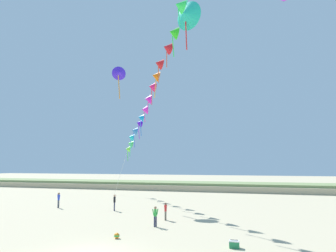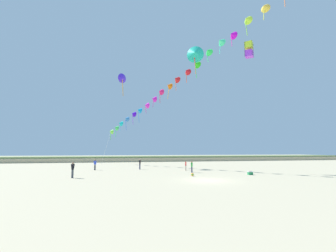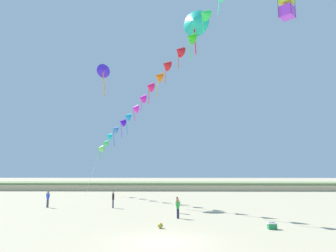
{
  "view_description": "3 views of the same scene",
  "coord_description": "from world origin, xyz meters",
  "px_view_note": "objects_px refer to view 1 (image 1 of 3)",
  "views": [
    {
      "loc": [
        8.55,
        -14.56,
        4.8
      ],
      "look_at": [
        0.93,
        11.9,
        8.33
      ],
      "focal_mm": 32.0,
      "sensor_mm": 36.0,
      "label": 1
    },
    {
      "loc": [
        -8.69,
        -22.04,
        3.05
      ],
      "look_at": [
        -1.2,
        13.74,
        7.02
      ],
      "focal_mm": 24.0,
      "sensor_mm": 36.0,
      "label": 2
    },
    {
      "loc": [
        0.67,
        -17.12,
        4.0
      ],
      "look_at": [
        0.18,
        8.32,
        7.66
      ],
      "focal_mm": 32.0,
      "sensor_mm": 36.0,
      "label": 3
    }
  ],
  "objects_px": {
    "person_mid_center": "(155,215)",
    "beach_ball": "(117,236)",
    "person_far_left": "(114,201)",
    "person_far_right": "(166,210)",
    "beach_cooler": "(234,244)",
    "person_near_right": "(59,199)",
    "large_kite_mid_trail": "(186,15)",
    "large_kite_high_solo": "(119,73)"
  },
  "relations": [
    {
      "from": "person_near_right",
      "to": "person_mid_center",
      "type": "relative_size",
      "value": 1.07
    },
    {
      "from": "large_kite_mid_trail",
      "to": "person_near_right",
      "type": "bearing_deg",
      "value": 167.83
    },
    {
      "from": "person_near_right",
      "to": "person_mid_center",
      "type": "distance_m",
      "value": 15.1
    },
    {
      "from": "large_kite_mid_trail",
      "to": "beach_ball",
      "type": "bearing_deg",
      "value": -112.49
    },
    {
      "from": "large_kite_mid_trail",
      "to": "beach_cooler",
      "type": "distance_m",
      "value": 20.56
    },
    {
      "from": "large_kite_mid_trail",
      "to": "large_kite_high_solo",
      "type": "height_order",
      "value": "large_kite_mid_trail"
    },
    {
      "from": "person_far_right",
      "to": "person_mid_center",
      "type": "bearing_deg",
      "value": -89.5
    },
    {
      "from": "beach_ball",
      "to": "person_far_right",
      "type": "bearing_deg",
      "value": 80.02
    },
    {
      "from": "person_near_right",
      "to": "person_far_left",
      "type": "xyz_separation_m",
      "value": [
        6.92,
        -0.2,
        0.01
      ]
    },
    {
      "from": "person_far_left",
      "to": "person_far_right",
      "type": "height_order",
      "value": "person_far_left"
    },
    {
      "from": "person_far_left",
      "to": "beach_ball",
      "type": "height_order",
      "value": "person_far_left"
    },
    {
      "from": "person_far_left",
      "to": "person_far_right",
      "type": "relative_size",
      "value": 1.13
    },
    {
      "from": "person_far_right",
      "to": "large_kite_high_solo",
      "type": "bearing_deg",
      "value": 133.15
    },
    {
      "from": "large_kite_mid_trail",
      "to": "beach_cooler",
      "type": "height_order",
      "value": "large_kite_mid_trail"
    },
    {
      "from": "large_kite_mid_trail",
      "to": "large_kite_high_solo",
      "type": "bearing_deg",
      "value": 139.48
    },
    {
      "from": "person_far_right",
      "to": "beach_cooler",
      "type": "xyz_separation_m",
      "value": [
        6.28,
        -7.18,
        -0.64
      ]
    },
    {
      "from": "person_far_left",
      "to": "large_kite_mid_trail",
      "type": "distance_m",
      "value": 19.98
    },
    {
      "from": "person_far_right",
      "to": "beach_cooler",
      "type": "bearing_deg",
      "value": -48.83
    },
    {
      "from": "person_near_right",
      "to": "person_mid_center",
      "type": "xyz_separation_m",
      "value": [
        13.56,
        -6.64,
        -0.06
      ]
    },
    {
      "from": "large_kite_high_solo",
      "to": "beach_ball",
      "type": "xyz_separation_m",
      "value": [
        8.33,
        -17.23,
        -16.83
      ]
    },
    {
      "from": "person_far_right",
      "to": "large_kite_mid_trail",
      "type": "xyz_separation_m",
      "value": [
        1.86,
        0.44,
        17.93
      ]
    },
    {
      "from": "person_near_right",
      "to": "beach_ball",
      "type": "height_order",
      "value": "person_near_right"
    },
    {
      "from": "person_mid_center",
      "to": "beach_ball",
      "type": "height_order",
      "value": "person_mid_center"
    },
    {
      "from": "person_mid_center",
      "to": "beach_cooler",
      "type": "bearing_deg",
      "value": -34.54
    },
    {
      "from": "beach_ball",
      "to": "person_mid_center",
      "type": "bearing_deg",
      "value": 73.09
    },
    {
      "from": "person_near_right",
      "to": "beach_ball",
      "type": "bearing_deg",
      "value": -41.26
    },
    {
      "from": "person_near_right",
      "to": "beach_cooler",
      "type": "height_order",
      "value": "person_near_right"
    },
    {
      "from": "person_mid_center",
      "to": "person_far_right",
      "type": "relative_size",
      "value": 1.05
    },
    {
      "from": "person_far_right",
      "to": "beach_ball",
      "type": "xyz_separation_m",
      "value": [
        -1.24,
        -7.02,
        -0.68
      ]
    },
    {
      "from": "person_far_left",
      "to": "beach_cooler",
      "type": "xyz_separation_m",
      "value": [
        12.9,
        -10.75,
        -0.76
      ]
    },
    {
      "from": "large_kite_mid_trail",
      "to": "beach_ball",
      "type": "height_order",
      "value": "large_kite_mid_trail"
    },
    {
      "from": "large_kite_high_solo",
      "to": "beach_ball",
      "type": "relative_size",
      "value": 12.46
    },
    {
      "from": "large_kite_mid_trail",
      "to": "large_kite_high_solo",
      "type": "xyz_separation_m",
      "value": [
        -11.42,
        9.76,
        -1.78
      ]
    },
    {
      "from": "person_near_right",
      "to": "large_kite_mid_trail",
      "type": "distance_m",
      "value": 23.78
    },
    {
      "from": "person_mid_center",
      "to": "person_far_right",
      "type": "distance_m",
      "value": 2.88
    },
    {
      "from": "large_kite_high_solo",
      "to": "beach_ball",
      "type": "bearing_deg",
      "value": -64.19
    },
    {
      "from": "person_near_right",
      "to": "person_far_left",
      "type": "distance_m",
      "value": 6.92
    },
    {
      "from": "person_far_left",
      "to": "person_far_right",
      "type": "distance_m",
      "value": 7.51
    },
    {
      "from": "person_far_left",
      "to": "beach_cooler",
      "type": "relative_size",
      "value": 2.9
    },
    {
      "from": "person_mid_center",
      "to": "beach_ball",
      "type": "distance_m",
      "value": 4.39
    },
    {
      "from": "large_kite_mid_trail",
      "to": "beach_cooler",
      "type": "xyz_separation_m",
      "value": [
        4.42,
        -7.63,
        -18.58
      ]
    },
    {
      "from": "person_mid_center",
      "to": "person_far_right",
      "type": "xyz_separation_m",
      "value": [
        -0.03,
        2.88,
        -0.04
      ]
    }
  ]
}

